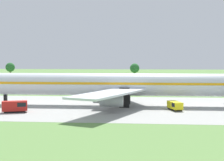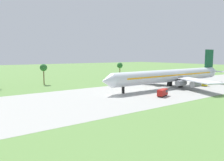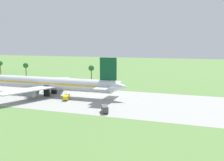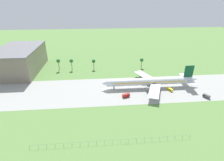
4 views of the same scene
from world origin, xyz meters
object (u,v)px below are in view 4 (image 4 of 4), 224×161
no_stopping_sign (126,141)px  terminal_building (20,60)px  baggage_tug (206,96)px  catering_van (126,95)px  jet_airliner (151,81)px  fuel_truck (170,89)px

no_stopping_sign → terminal_building: 136.03m
baggage_tug → no_stopping_sign: (-64.95, -37.96, -0.25)m
baggage_tug → catering_van: 57.84m
baggage_tug → jet_airliner: bearing=151.6°
no_stopping_sign → terminal_building: terminal_building is taller
jet_airliner → no_stopping_sign: bearing=-117.2°
baggage_tug → fuel_truck: (-21.94, 12.50, -0.20)m
baggage_tug → terminal_building: bearing=156.7°
catering_van → no_stopping_sign: 44.69m
jet_airliner → catering_van: bearing=-149.1°
baggage_tug → fuel_truck: bearing=150.3°
baggage_tug → fuel_truck: size_ratio=0.96×
jet_airliner → fuel_truck: jet_airliner is taller
baggage_tug → terminal_building: 166.30m
jet_airliner → terminal_building: terminal_building is taller
jet_airliner → no_stopping_sign: 64.41m
fuel_truck → terminal_building: size_ratio=0.09×
jet_airliner → catering_van: 25.83m
jet_airliner → baggage_tug: size_ratio=15.09×
terminal_building → catering_van: bearing=-32.1°
catering_van → fuel_truck: bearing=10.2°
baggage_tug → catering_van: bearing=173.9°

